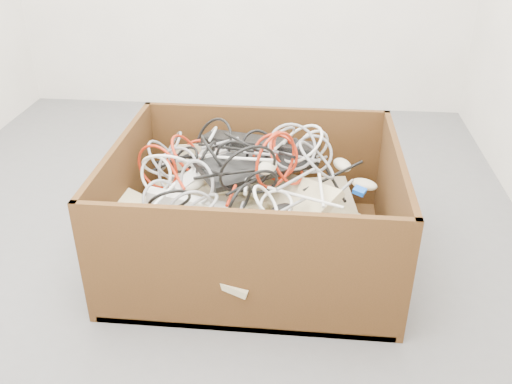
# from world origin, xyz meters

# --- Properties ---
(ground) EXTENTS (3.00, 3.00, 0.00)m
(ground) POSITION_xyz_m (0.00, 0.00, 0.00)
(ground) COLOR #5B5B5E
(ground) RESTS_ON ground
(cardboard_box) EXTENTS (1.12, 0.93, 0.50)m
(cardboard_box) POSITION_xyz_m (0.26, -0.29, 0.13)
(cardboard_box) COLOR #37240D
(cardboard_box) RESTS_ON ground
(keyboard_pile) EXTENTS (1.17, 0.87, 0.33)m
(keyboard_pile) POSITION_xyz_m (0.25, -0.26, 0.28)
(keyboard_pile) COLOR #BEB786
(keyboard_pile) RESTS_ON cardboard_box
(mice_scatter) EXTENTS (0.82, 0.57, 0.21)m
(mice_scatter) POSITION_xyz_m (0.32, -0.31, 0.35)
(mice_scatter) COLOR beige
(mice_scatter) RESTS_ON keyboard_pile
(power_strip_left) EXTENTS (0.23, 0.28, 0.13)m
(power_strip_left) POSITION_xyz_m (0.05, -0.25, 0.37)
(power_strip_left) COLOR silver
(power_strip_left) RESTS_ON keyboard_pile
(power_strip_right) EXTENTS (0.32, 0.07, 0.10)m
(power_strip_right) POSITION_xyz_m (0.03, -0.43, 0.33)
(power_strip_right) COLOR silver
(power_strip_right) RESTS_ON keyboard_pile
(vga_plug) EXTENTS (0.06, 0.06, 0.03)m
(vga_plug) POSITION_xyz_m (0.67, -0.35, 0.37)
(vga_plug) COLOR blue
(vga_plug) RESTS_ON keyboard_pile
(cable_tangle) EXTENTS (0.97, 0.81, 0.40)m
(cable_tangle) POSITION_xyz_m (0.16, -0.24, 0.41)
(cable_tangle) COLOR silver
(cable_tangle) RESTS_ON keyboard_pile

